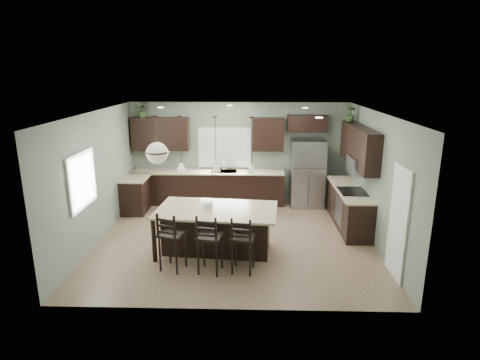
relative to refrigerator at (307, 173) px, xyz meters
The scene contains 32 objects.
ground 3.13m from the refrigerator, 128.87° to the right, with size 6.00×6.00×0.00m, color #9E8466.
pantry_door 4.03m from the refrigerator, 74.18° to the right, with size 0.04×0.82×2.04m, color white.
window_back 2.40m from the refrigerator, 169.85° to the left, with size 1.35×0.02×1.00m, color white.
window_left 5.81m from the refrigerator, 147.24° to the right, with size 0.02×1.10×1.00m, color white.
left_return_cabs 4.64m from the refrigerator, behind, with size 0.60×0.90×0.90m, color black.
left_return_countertop 4.60m from the refrigerator, behind, with size 0.66×0.96×0.04m, color beige.
back_lower_cabs 2.77m from the refrigerator, behind, with size 4.20×0.60×0.90m, color black.
back_countertop 2.73m from the refrigerator, behind, with size 4.20×0.66×0.04m, color beige.
sink_inset 2.28m from the refrigerator, behind, with size 0.70×0.45×0.01m, color gray.
faucet 2.28m from the refrigerator, behind, with size 0.02×0.02×0.28m, color silver.
back_upper_left 4.16m from the refrigerator, behind, with size 1.55×0.34×0.90m, color black.
back_upper_right 1.51m from the refrigerator, 166.81° to the left, with size 0.85×0.34×0.90m, color black.
fridge_header 1.35m from the refrigerator, 95.92° to the left, with size 1.05×0.34×0.45m, color black.
right_lower_cabs 1.74m from the refrigerator, 60.44° to the right, with size 0.60×2.35×0.90m, color black.
right_countertop 1.66m from the refrigerator, 61.04° to the right, with size 0.66×2.35×0.04m, color beige.
cooktop 1.91m from the refrigerator, 65.05° to the right, with size 0.58×0.75×0.02m, color black.
wall_oven_front 1.87m from the refrigerator, 73.28° to the right, with size 0.01×0.72×0.60m, color gray.
right_upper_cabs 2.02m from the refrigerator, 56.71° to the right, with size 0.34×2.35×0.90m, color black.
microwave 2.05m from the refrigerator, 62.38° to the right, with size 0.40×0.75×0.40m, color gray.
refrigerator is the anchor object (origin of this frame).
kitchen_island 3.74m from the refrigerator, 126.72° to the right, with size 2.41×1.37×0.92m, color black.
serving_dish 3.82m from the refrigerator, 129.27° to the right, with size 0.24×0.24×0.14m, color white.
bar_stool_left 4.83m from the refrigerator, 128.23° to the right, with size 0.43×0.43×1.16m, color black.
bar_stool_center 4.49m from the refrigerator, 120.45° to the right, with size 0.43×0.43×1.16m, color black.
bar_stool_right 4.20m from the refrigerator, 113.52° to the right, with size 0.41×0.41×1.11m, color black.
pendant_left 4.33m from the refrigerator, 135.05° to the right, with size 0.17×0.17×1.10m, color white, non-canonical shape.
pendant_center 3.94m from the refrigerator, 126.72° to the right, with size 0.17×0.17×1.10m, color white, non-canonical shape.
pendant_right 3.64m from the refrigerator, 116.59° to the right, with size 0.17×0.17×1.10m, color white, non-canonical shape.
chandelier 4.66m from the refrigerator, 139.85° to the right, with size 0.47×0.47×0.97m, color beige, non-canonical shape.
plant_back_left 4.77m from the refrigerator, behind, with size 0.37×0.32×0.42m, color #304A20.
plant_right_wall 1.98m from the refrigerator, 31.17° to the right, with size 0.21×0.21×0.37m, color #294D21.
room_shell 3.09m from the refrigerator, 128.87° to the right, with size 6.00×6.00×6.00m.
Camera 1 is at (0.36, -8.29, 3.64)m, focal length 30.00 mm.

